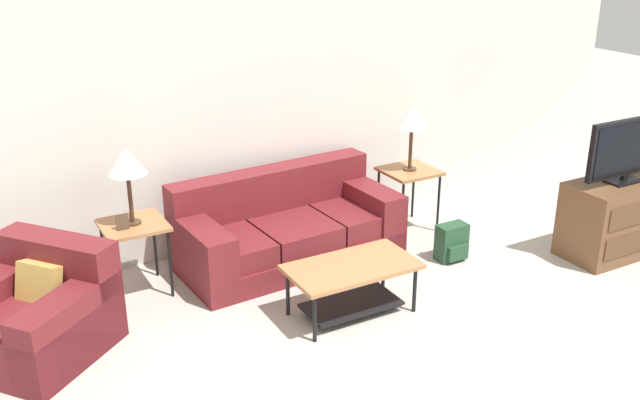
# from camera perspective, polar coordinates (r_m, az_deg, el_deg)

# --- Properties ---
(wall_back) EXTENTS (8.80, 0.06, 2.60)m
(wall_back) POSITION_cam_1_polar(r_m,az_deg,el_deg) (6.87, -4.35, 7.15)
(wall_back) COLOR silver
(wall_back) RESTS_ON ground_plane
(couch) EXTENTS (2.11, 1.07, 0.82)m
(couch) POSITION_cam_1_polar(r_m,az_deg,el_deg) (6.67, -2.67, -2.41)
(couch) COLOR maroon
(couch) RESTS_ON ground_plane
(armchair) EXTENTS (1.34, 1.34, 0.80)m
(armchair) POSITION_cam_1_polar(r_m,az_deg,el_deg) (5.69, -21.78, -8.61)
(armchair) COLOR maroon
(armchair) RESTS_ON ground_plane
(coffee_table) EXTENTS (1.05, 0.57, 0.44)m
(coffee_table) POSITION_cam_1_polar(r_m,az_deg,el_deg) (5.75, 2.55, -6.22)
(coffee_table) COLOR #A87042
(coffee_table) RESTS_ON ground_plane
(side_table_left) EXTENTS (0.53, 0.51, 0.64)m
(side_table_left) POSITION_cam_1_polar(r_m,az_deg,el_deg) (6.16, -14.68, -2.41)
(side_table_left) COLOR #A87042
(side_table_left) RESTS_ON ground_plane
(side_table_right) EXTENTS (0.53, 0.51, 0.64)m
(side_table_right) POSITION_cam_1_polar(r_m,az_deg,el_deg) (7.29, 7.15, 1.91)
(side_table_right) COLOR #A87042
(side_table_right) RESTS_ON ground_plane
(table_lamp_left) EXTENTS (0.32, 0.32, 0.66)m
(table_lamp_left) POSITION_cam_1_polar(r_m,az_deg,el_deg) (5.95, -15.22, 2.89)
(table_lamp_left) COLOR #472D1E
(table_lamp_left) RESTS_ON side_table_left
(table_lamp_right) EXTENTS (0.32, 0.32, 0.66)m
(table_lamp_right) POSITION_cam_1_polar(r_m,az_deg,el_deg) (7.11, 7.37, 6.48)
(table_lamp_right) COLOR #472D1E
(table_lamp_right) RESTS_ON side_table_right
(tv_console) EXTENTS (1.07, 0.56, 0.72)m
(tv_console) POSITION_cam_1_polar(r_m,az_deg,el_deg) (7.33, 22.70, -1.30)
(tv_console) COLOR brown
(tv_console) RESTS_ON ground_plane
(television) EXTENTS (1.00, 0.20, 0.61)m
(television) POSITION_cam_1_polar(r_m,az_deg,el_deg) (7.12, 23.49, 3.80)
(television) COLOR black
(television) RESTS_ON tv_console
(backpack) EXTENTS (0.29, 0.24, 0.35)m
(backpack) POSITION_cam_1_polar(r_m,az_deg,el_deg) (6.81, 10.50, -3.38)
(backpack) COLOR #23472D
(backpack) RESTS_ON ground_plane
(picture_frame) EXTENTS (0.10, 0.04, 0.13)m
(picture_frame) POSITION_cam_1_polar(r_m,az_deg,el_deg) (6.02, -15.54, -1.69)
(picture_frame) COLOR #4C3828
(picture_frame) RESTS_ON side_table_left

